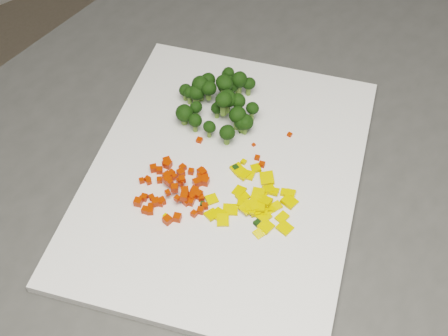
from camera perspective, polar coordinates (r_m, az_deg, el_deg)
counter_block at (r=1.24m, az=-0.22°, el=-11.95°), size 1.25×1.03×0.90m
cutting_board at (r=0.83m, az=-0.00°, el=-0.70°), size 0.57×0.55×0.01m
carrot_pile at (r=0.79m, az=-4.78°, el=-1.67°), size 0.10×0.10×0.03m
pepper_pile at (r=0.79m, az=2.80°, el=-2.75°), size 0.12×0.12×0.02m
broccoli_pile at (r=0.88m, az=-0.34°, el=6.34°), size 0.12×0.12×0.06m
carrot_cube_0 at (r=0.82m, az=-2.09°, el=-0.32°), size 0.01×0.01×0.01m
carrot_cube_1 at (r=0.82m, az=-4.82°, el=-0.46°), size 0.01×0.01×0.01m
carrot_cube_2 at (r=0.82m, az=-5.22°, el=-0.75°), size 0.01×0.01×0.01m
carrot_cube_3 at (r=0.81m, az=-4.05°, el=-1.22°), size 0.01×0.01×0.01m
carrot_cube_4 at (r=0.80m, az=-7.57°, el=-2.85°), size 0.01×0.01×0.01m
carrot_cube_5 at (r=0.79m, az=-1.75°, el=-3.51°), size 0.01×0.01×0.01m
carrot_cube_6 at (r=0.79m, az=-6.27°, el=-3.11°), size 0.01×0.01×0.01m
carrot_cube_7 at (r=0.80m, az=-7.86°, el=-3.10°), size 0.01×0.01×0.01m
carrot_cube_8 at (r=0.80m, az=-2.38°, el=-2.43°), size 0.01×0.01×0.01m
carrot_cube_9 at (r=0.79m, az=-3.46°, el=-3.15°), size 0.01×0.01×0.01m
carrot_cube_10 at (r=0.79m, az=-2.94°, el=-2.59°), size 0.01×0.01×0.01m
carrot_cube_11 at (r=0.79m, az=-2.99°, el=-2.82°), size 0.01×0.01×0.01m
carrot_cube_12 at (r=0.79m, az=-6.71°, el=-3.50°), size 0.01×0.01×0.01m
carrot_cube_13 at (r=0.78m, az=-4.26°, el=-4.59°), size 0.01×0.01×0.01m
carrot_cube_14 at (r=0.82m, az=-3.03°, el=-0.32°), size 0.01×0.01×0.01m
carrot_cube_15 at (r=0.80m, az=-5.37°, el=-1.05°), size 0.01×0.01×0.01m
carrot_cube_16 at (r=0.80m, az=-6.64°, el=-2.68°), size 0.01×0.01×0.01m
carrot_cube_17 at (r=0.80m, az=-3.87°, el=-1.05°), size 0.01×0.01×0.01m
carrot_cube_18 at (r=0.80m, az=-7.31°, el=-2.69°), size 0.01×0.01×0.01m
carrot_cube_19 at (r=0.79m, az=-5.82°, el=-3.19°), size 0.01×0.01×0.01m
carrot_cube_20 at (r=0.83m, az=-5.31°, el=0.47°), size 0.01×0.01×0.01m
carrot_cube_21 at (r=0.82m, az=-7.54°, el=-1.15°), size 0.01×0.01×0.01m
carrot_cube_22 at (r=0.80m, az=-3.86°, el=-1.23°), size 0.01×0.01×0.01m
carrot_cube_23 at (r=0.81m, az=-1.75°, el=-1.21°), size 0.01×0.01×0.01m
carrot_cube_24 at (r=0.79m, az=-6.77°, el=-3.96°), size 0.01×0.01×0.01m
carrot_cube_25 at (r=0.80m, az=-3.94°, el=-1.38°), size 0.01×0.01×0.01m
carrot_cube_26 at (r=0.79m, az=-5.18°, el=-2.26°), size 0.01×0.01×0.01m
carrot_cube_27 at (r=0.78m, az=-4.29°, el=-4.53°), size 0.01×0.01×0.01m
carrot_cube_28 at (r=0.79m, az=-2.10°, el=-2.75°), size 0.01×0.01×0.01m
carrot_cube_29 at (r=0.82m, az=-5.91°, el=-0.21°), size 0.01×0.01×0.01m
carrot_cube_30 at (r=0.81m, az=-1.68°, el=-0.84°), size 0.01×0.01×0.01m
carrot_cube_31 at (r=0.79m, az=-7.21°, el=-3.83°), size 0.01×0.01×0.01m
carrot_cube_32 at (r=0.83m, az=-5.17°, el=0.32°), size 0.01×0.01×0.01m
carrot_cube_33 at (r=0.79m, az=-3.63°, el=-2.99°), size 0.01×0.01×0.01m
carrot_cube_34 at (r=0.80m, az=-5.00°, el=-1.32°), size 0.01×0.01×0.01m
carrot_cube_35 at (r=0.79m, az=-3.60°, el=-2.14°), size 0.01×0.01×0.01m
carrot_cube_36 at (r=0.82m, az=-6.89°, el=-1.26°), size 0.01×0.01×0.01m
carrot_cube_37 at (r=0.82m, az=-5.91°, el=-1.11°), size 0.01×0.01×0.01m
carrot_cube_38 at (r=0.80m, az=-5.15°, el=-1.13°), size 0.01×0.01×0.01m
carrot_cube_39 at (r=0.78m, az=-2.76°, el=-4.20°), size 0.01×0.01×0.01m
carrot_cube_40 at (r=0.78m, az=-5.19°, el=-4.75°), size 0.01×0.01×0.01m
carrot_cube_41 at (r=0.82m, az=-7.00°, el=-1.01°), size 0.01×0.01×0.01m
carrot_cube_42 at (r=0.80m, az=-3.43°, el=-2.48°), size 0.01×0.01×0.01m
carrot_cube_43 at (r=0.83m, az=-6.47°, el=-0.02°), size 0.01×0.01×0.01m
carrot_cube_44 at (r=0.78m, az=-2.17°, el=-3.90°), size 0.01×0.01×0.01m
carrot_cube_45 at (r=0.81m, az=-2.23°, el=-1.23°), size 0.01×0.01×0.01m
carrot_cube_46 at (r=0.79m, az=-3.07°, el=-3.13°), size 0.01×0.01×0.01m
carrot_cube_47 at (r=0.83m, az=-5.23°, el=0.60°), size 0.01×0.01×0.01m
carrot_cube_48 at (r=0.79m, az=-3.67°, el=-2.63°), size 0.01×0.01×0.01m
carrot_cube_49 at (r=0.79m, az=-4.54°, el=-1.83°), size 0.01×0.01×0.01m
carrot_cube_50 at (r=0.82m, az=-1.99°, el=-0.42°), size 0.01×0.01×0.01m
carrot_cube_51 at (r=0.83m, az=-3.80°, el=0.03°), size 0.01×0.01×0.01m
carrot_cube_52 at (r=0.78m, az=-4.31°, el=-2.79°), size 0.01×0.01×0.01m
carrot_cube_53 at (r=0.80m, az=-2.71°, el=-2.07°), size 0.01×0.01×0.01m
carrot_cube_54 at (r=0.81m, az=-2.51°, el=-1.34°), size 0.01×0.01×0.01m
carrot_cube_55 at (r=0.79m, az=-5.72°, el=-3.04°), size 0.01×0.01×0.01m
carrot_cube_56 at (r=0.82m, az=-4.59°, el=-0.79°), size 0.01×0.01×0.01m
carrot_cube_57 at (r=0.82m, az=-2.18°, el=-0.77°), size 0.01×0.01×0.01m
carrot_cube_58 at (r=0.83m, az=-5.19°, el=0.36°), size 0.01×0.01×0.01m
carrot_cube_59 at (r=0.82m, az=-3.96°, el=-0.45°), size 0.01×0.01×0.01m
pepper_chunk_0 at (r=0.78m, az=2.09°, el=-3.65°), size 0.02×0.02×0.01m
pepper_chunk_1 at (r=0.82m, az=1.29°, el=-0.15°), size 0.02×0.02×0.00m
pepper_chunk_2 at (r=0.80m, az=1.40°, el=-2.11°), size 0.02×0.02×0.01m
pepper_chunk_3 at (r=0.78m, az=5.34°, el=-4.51°), size 0.02×0.01×0.01m
pepper_chunk_4 at (r=0.78m, az=2.37°, el=-3.74°), size 0.02×0.02×0.01m
pepper_chunk_5 at (r=0.82m, az=3.95°, el=-0.94°), size 0.03×0.03×0.01m
pepper_chunk_6 at (r=0.79m, az=3.03°, el=-3.11°), size 0.02×0.02×0.01m
pepper_chunk_7 at (r=0.78m, az=3.22°, el=-3.48°), size 0.02×0.02×0.01m
pepper_chunk_8 at (r=0.82m, az=1.75°, el=-0.54°), size 0.02×0.02×0.01m
pepper_chunk_9 at (r=0.80m, az=1.73°, el=-2.63°), size 0.02×0.01×0.01m
pepper_chunk_10 at (r=0.79m, az=-1.14°, el=-2.88°), size 0.02×0.02×0.01m
pepper_chunk_11 at (r=0.79m, az=3.41°, el=-3.93°), size 0.02×0.02×0.01m
pepper_chunk_12 at (r=0.78m, az=-0.55°, el=-4.23°), size 0.02×0.02×0.01m
pepper_chunk_13 at (r=0.80m, az=6.09°, el=-2.39°), size 0.02×0.02×0.01m
pepper_chunk_14 at (r=0.80m, az=3.39°, el=-2.94°), size 0.02×0.02×0.00m
pepper_chunk_15 at (r=0.79m, az=1.68°, el=-3.22°), size 0.02×0.02×0.01m
pepper_chunk_16 at (r=0.79m, az=3.80°, el=-3.02°), size 0.02×0.02×0.01m
pepper_chunk_17 at (r=0.80m, az=3.13°, el=-2.37°), size 0.02×0.02×0.00m
pepper_chunk_18 at (r=0.79m, az=4.07°, el=-3.61°), size 0.02×0.02×0.01m
pepper_chunk_19 at (r=0.78m, az=-0.10°, el=-4.79°), size 0.02×0.02×0.01m
pepper_chunk_20 at (r=0.80m, az=5.82°, el=-2.28°), size 0.02×0.02×0.01m
pepper_chunk_21 at (r=0.78m, az=-1.12°, el=-4.28°), size 0.02×0.02×0.01m
pepper_chunk_22 at (r=0.78m, az=2.72°, el=-3.57°), size 0.01×0.01×0.01m
pepper_chunk_23 at (r=0.81m, az=4.14°, el=-1.96°), size 0.02×0.02×0.01m
pepper_chunk_24 at (r=0.80m, az=3.50°, el=-2.48°), size 0.02×0.02×0.01m
pepper_chunk_25 at (r=0.82m, az=2.14°, el=-0.62°), size 0.02×0.02×0.01m
pepper_chunk_26 at (r=0.77m, az=3.85°, el=-5.36°), size 0.02×0.02×0.01m
pepper_chunk_27 at (r=0.78m, az=2.52°, el=-3.44°), size 0.02×0.02×0.01m
pepper_chunk_28 at (r=0.79m, az=2.85°, el=-3.17°), size 0.02×0.02×0.01m
pepper_chunk_29 at (r=0.79m, az=4.60°, el=-3.61°), size 0.02×0.01×0.01m
pepper_chunk_30 at (r=0.80m, az=6.00°, el=-3.06°), size 0.02×0.02×0.01m
pepper_chunk_31 at (r=0.83m, az=2.93°, el=-0.01°), size 0.02×0.02×0.01m
pepper_chunk_32 at (r=0.78m, az=3.64°, el=-4.43°), size 0.02×0.02×0.00m
pepper_chunk_33 at (r=0.77m, az=5.58°, el=-5.47°), size 0.02×0.02×0.01m
pepper_chunk_34 at (r=0.80m, az=4.51°, el=-2.13°), size 0.02×0.02×0.01m
pepper_chunk_35 at (r=0.78m, az=2.80°, el=-3.86°), size 0.02×0.02×0.01m
pepper_chunk_36 at (r=0.79m, az=0.58°, el=-3.82°), size 0.03×0.02×0.00m
pepper_chunk_37 at (r=0.77m, az=3.39°, el=-5.87°), size 0.02×0.01×0.01m
broccoli_floret_0 at (r=0.92m, az=-1.53°, el=7.69°), size 0.03×0.03×0.03m
broccoli_floret_1 at (r=0.88m, az=-0.66°, el=5.27°), size 0.03×0.03×0.03m
broccoli_floret_2 at (r=0.93m, az=0.40°, el=8.33°), size 0.02×0.02×0.03m
broccoli_floret_3 at (r=0.87m, az=-3.68°, el=4.79°), size 0.03×0.03×0.03m
broccoli_floret_4 at (r=0.90m, az=-3.19°, el=6.58°), size 0.02×0.02×0.03m
broccoli_floret_5 at (r=0.86m, az=-2.67°, el=4.06°), size 0.03×0.03×0.03m
broccoli_floret_6 at (r=0.90m, az=-2.58°, el=6.65°), size 0.03×0.03×0.03m
broccoli_floret_7 at (r=0.87m, az=1.09°, el=5.93°), size 0.02×0.02×0.03m
broccoli_floret_8 at (r=0.89m, az=-1.42°, el=7.02°), size 0.03×0.03×0.03m
broccoli_floret_9 at (r=0.91m, az=-3.57°, el=6.87°), size 0.03×0.03×0.03m
broccoli_floret_10 at (r=0.91m, az=1.34°, el=7.63°), size 0.03×0.03×0.04m
broccoli_floret_11 at (r=0.86m, az=1.19°, el=4.51°), size 0.03×0.03×0.04m
broccoli_floret_12 at (r=0.91m, az=0.51°, el=7.43°), size 0.04×0.04×0.03m
broccoli_floret_13 at (r=0.89m, az=-0.03°, el=7.39°), size 0.03×0.03×0.04m
broccoli_floret_14 at (r=0.87m, az=1.25°, el=5.83°), size 0.03×0.03×0.03m
broccoli_floret_15 at (r=0.93m, az=0.32°, el=8.27°), size 0.03×0.03×0.03m
broccoli_floret_16 at (r=0.90m, az=-2.19°, el=7.18°), size 0.04×0.04×0.04m
broccoli_floret_17 at (r=0.91m, az=-0.03°, el=7.13°), size 0.02×0.02×0.02m
broccoli_floret_18 at (r=0.85m, az=0.25°, el=2.97°), size 0.03×0.03×0.03m
broccoli_floret_19 at (r=0.88m, az=2.56°, el=5.09°), size 0.02×0.02×0.03m
broccoli_floret_20 at (r=0.91m, az=2.25°, el=7.40°), size 0.03×0.03×0.03m
broccoli_floret_21 at (r=0.86m, az=-1.37°, el=3.49°), size 0.02×0.02×0.03m
broccoli_floret_22 at (r=0.86m, az=-0.07°, el=5.82°), size 0.03×0.03×0.04m
broccoli_floret_23 at (r=0.86m, az=1.87°, el=3.98°), size 0.03×0.03×0.03m
broccoli_floret_24 at (r=0.88m, az=-2.60°, el=5.27°), size 0.03×0.03×0.03m
broccoli_floret_25 at (r=0.86m, az=1.92°, el=3.84°), size 0.02×0.02×0.03m
broccoli_floret_26 at (r=0.86m, az=1.60°, el=3.95°), size 0.03×0.03×0.03m
broccoli_floret_27 at (r=0.87m, az=0.26°, el=6.00°), size 0.04×0.04×0.04m
broccoli_floret_28 at (r=0.91m, az=0.51°, el=7.43°), size 0.03×0.03×0.03m
stray_bit_0 at (r=0.84m, az=3.05°, el=0.96°), size 0.01×0.01×0.00m
stray_bit_1 at (r=0.85m, az=2.73°, el=2.14°), size 0.00×0.00×0.00m
stray_bit_2 at (r=0.77m, az=3.06°, el=-5.05°), size 0.01×0.01×0.01m
stray_bit_3 at (r=0.83m, az=1.05°, el=0.01°), size 0.01×0.01×0.01m
stray_bit_4 at (r=0.87m, az=6.02°, el=3.06°), size 0.01×0.01×0.00m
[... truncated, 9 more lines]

